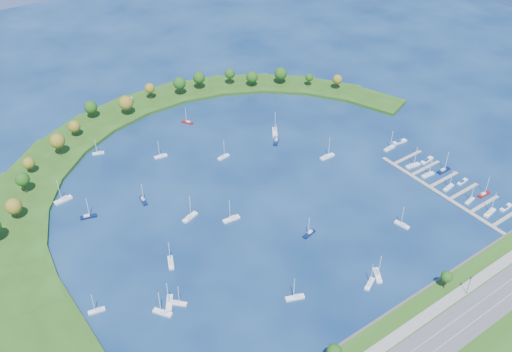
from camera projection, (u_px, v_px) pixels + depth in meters
ground at (254, 190)px, 311.49m from camera, size 700.00×700.00×0.00m
south_shoreline at (434, 340)px, 231.09m from camera, size 420.00×43.10×11.60m
breakwater at (135, 175)px, 320.65m from camera, size 286.74×247.64×2.00m
breakwater_trees at (148, 114)px, 355.48m from camera, size 242.36×89.44×14.16m
harbor_tower at (131, 100)px, 382.01m from camera, size 2.60×2.60×4.07m
dock_system at (448, 188)px, 311.98m from camera, size 24.28×82.00×1.60m
moored_boat_0 at (309, 233)px, 282.30m from camera, size 7.94×3.61×11.27m
moored_boat_1 at (187, 122)px, 366.23m from camera, size 5.64×7.42×10.91m
moored_boat_2 at (223, 156)px, 335.20m from camera, size 7.90×3.10×11.31m
moored_boat_3 at (63, 199)px, 303.27m from camera, size 9.81×3.52×14.13m
moored_boat_4 at (97, 310)px, 243.72m from camera, size 7.33×3.50×10.39m
moored_boat_5 at (190, 217)px, 292.09m from camera, size 9.54×5.15×13.50m
moored_boat_6 at (171, 262)px, 266.32m from camera, size 5.67×8.77×12.55m
moored_boat_7 at (402, 224)px, 287.55m from camera, size 3.60×8.19×11.65m
moored_boat_8 at (178, 303)px, 246.99m from camera, size 6.61×6.85×10.93m
moored_boat_9 at (163, 312)px, 242.83m from camera, size 6.64×8.41×12.49m
moored_boat_10 at (377, 275)px, 260.05m from camera, size 6.96×8.90×13.18m
moored_boat_11 at (370, 283)px, 255.85m from camera, size 8.16×5.43×11.71m
moored_boat_12 at (276, 141)px, 348.55m from camera, size 7.91×7.75×12.72m
moored_boat_13 at (275, 132)px, 356.71m from camera, size 8.31×10.11×15.19m
moored_boat_14 at (327, 156)px, 335.32m from camera, size 9.37×2.90×13.65m
moored_boat_15 at (98, 153)px, 338.51m from camera, size 6.98×3.94×9.90m
moored_boat_16 at (143, 200)px, 302.98m from camera, size 3.52×8.10×11.52m
moored_boat_17 at (88, 216)px, 292.56m from camera, size 8.56×4.65×12.12m
moored_boat_18 at (231, 218)px, 291.02m from camera, size 9.15×3.36×13.16m
moored_boat_19 at (169, 302)px, 247.06m from camera, size 7.12×8.98×13.35m
moored_boat_20 at (295, 297)px, 249.46m from camera, size 8.62×5.25×12.27m
moored_boat_21 at (161, 156)px, 335.86m from camera, size 7.85×3.49×11.16m
docked_boat_0 at (490, 212)px, 294.90m from camera, size 9.06×3.74×12.92m
docked_boat_1 at (506, 207)px, 298.51m from camera, size 8.47×2.68×1.71m
docked_boat_2 at (470, 200)px, 302.88m from camera, size 7.37×3.19×10.49m
docked_boat_3 at (484, 194)px, 307.18m from camera, size 8.01×2.46×11.68m
docked_boat_4 at (449, 187)px, 311.89m from camera, size 8.18×3.28×11.69m
docked_boat_5 at (462, 182)px, 316.35m from camera, size 7.70×2.75×1.54m
docked_boat_6 at (428, 174)px, 321.11m from camera, size 8.45×2.97×12.19m
docked_boat_7 at (444, 170)px, 324.53m from camera, size 8.66×2.43×12.72m
docked_boat_8 at (413, 165)px, 328.22m from camera, size 9.16×3.92×13.03m
docked_boat_9 at (427, 160)px, 332.43m from camera, size 9.64×3.61×1.92m
docked_boat_10 at (390, 148)px, 342.50m from camera, size 8.33×2.87×12.04m
docked_boat_11 at (400, 142)px, 348.11m from camera, size 9.49×4.02×1.88m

